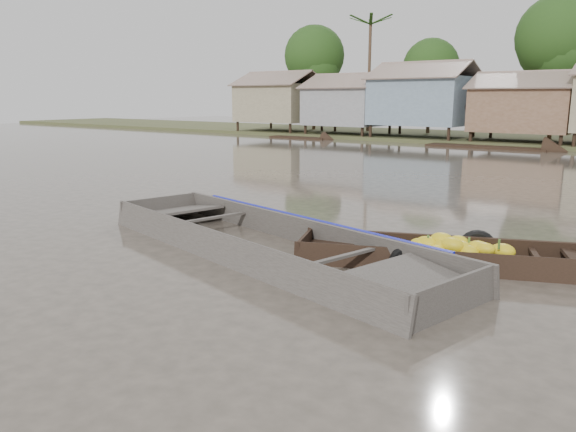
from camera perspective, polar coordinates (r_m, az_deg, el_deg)
The scene contains 3 objects.
ground at distance 9.89m, azimuth 0.09°, elevation -5.31°, with size 120.00×120.00×0.00m, color #443E34.
banana_boat at distance 10.45m, azimuth 16.17°, elevation -4.00°, with size 5.74×3.43×0.76m.
viewer_boat at distance 10.80m, azimuth -2.14°, elevation -3.38°, with size 8.79×4.03×0.68m.
Camera 1 is at (5.66, -7.57, 2.93)m, focal length 35.00 mm.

